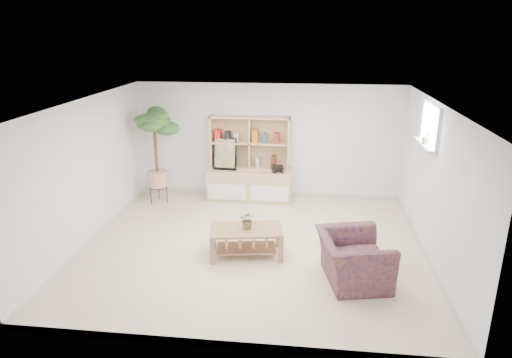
# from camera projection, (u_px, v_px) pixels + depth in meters

# --- Properties ---
(floor) EXTENTS (5.50, 5.00, 0.01)m
(floor) POSITION_uv_depth(u_px,v_px,m) (254.00, 248.00, 7.53)
(floor) COLOR beige
(floor) RESTS_ON ground
(ceiling) EXTENTS (5.50, 5.00, 0.01)m
(ceiling) POSITION_uv_depth(u_px,v_px,m) (254.00, 103.00, 6.77)
(ceiling) COLOR silver
(ceiling) RESTS_ON walls
(walls) EXTENTS (5.51, 5.01, 2.40)m
(walls) POSITION_uv_depth(u_px,v_px,m) (254.00, 179.00, 7.15)
(walls) COLOR white
(walls) RESTS_ON floor
(baseboard) EXTENTS (5.50, 5.00, 0.10)m
(baseboard) POSITION_uv_depth(u_px,v_px,m) (254.00, 245.00, 7.51)
(baseboard) COLOR silver
(baseboard) RESTS_ON floor
(window) EXTENTS (0.10, 0.98, 0.68)m
(window) POSITION_uv_depth(u_px,v_px,m) (431.00, 125.00, 7.16)
(window) COLOR silver
(window) RESTS_ON walls
(window_sill) EXTENTS (0.14, 1.00, 0.04)m
(window_sill) POSITION_uv_depth(u_px,v_px,m) (425.00, 145.00, 7.27)
(window_sill) COLOR silver
(window_sill) RESTS_ON walls
(storage_unit) EXTENTS (1.75, 0.59, 1.75)m
(storage_unit) POSITION_uv_depth(u_px,v_px,m) (249.00, 159.00, 9.40)
(storage_unit) COLOR #DFAD72
(storage_unit) RESTS_ON floor
(poster) EXTENTS (0.49, 0.15, 0.67)m
(poster) POSITION_uv_depth(u_px,v_px,m) (225.00, 154.00, 9.37)
(poster) COLOR yellow
(poster) RESTS_ON storage_unit
(toy_truck) EXTENTS (0.34, 0.26, 0.16)m
(toy_truck) POSITION_uv_depth(u_px,v_px,m) (278.00, 168.00, 9.27)
(toy_truck) COLOR black
(toy_truck) RESTS_ON storage_unit
(coffee_table) EXTENTS (1.21, 0.78, 0.46)m
(coffee_table) POSITION_uv_depth(u_px,v_px,m) (246.00, 242.00, 7.23)
(coffee_table) COLOR #855F42
(coffee_table) RESTS_ON floor
(table_plant) EXTENTS (0.26, 0.23, 0.29)m
(table_plant) POSITION_uv_depth(u_px,v_px,m) (248.00, 220.00, 7.12)
(table_plant) COLOR #1C7930
(table_plant) RESTS_ON coffee_table
(floor_tree) EXTENTS (0.85, 0.85, 1.97)m
(floor_tree) POSITION_uv_depth(u_px,v_px,m) (156.00, 157.00, 9.20)
(floor_tree) COLOR #214F1F
(floor_tree) RESTS_ON floor
(armchair) EXTENTS (1.12, 1.22, 0.78)m
(armchair) POSITION_uv_depth(u_px,v_px,m) (353.00, 256.00, 6.44)
(armchair) COLOR #141452
(armchair) RESTS_ON floor
(sill_plant) EXTENTS (0.14, 0.12, 0.22)m
(sill_plant) POSITION_uv_depth(u_px,v_px,m) (426.00, 137.00, 7.22)
(sill_plant) COLOR #214F1F
(sill_plant) RESTS_ON window_sill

